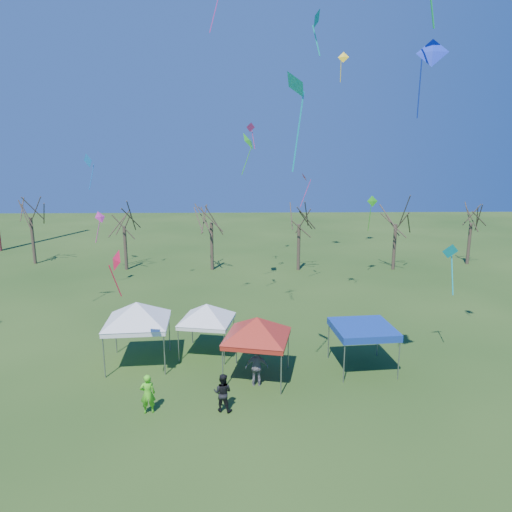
# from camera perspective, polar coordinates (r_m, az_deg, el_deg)

# --- Properties ---
(ground) EXTENTS (140.00, 140.00, 0.00)m
(ground) POSITION_cam_1_polar(r_m,az_deg,el_deg) (21.95, -3.55, -17.40)
(ground) COLOR #224315
(ground) RESTS_ON ground
(tree_0) EXTENTS (3.83, 3.83, 8.44)m
(tree_0) POSITION_cam_1_polar(r_m,az_deg,el_deg) (51.40, -26.54, 6.20)
(tree_0) COLOR #3D2D21
(tree_0) RESTS_ON ground
(tree_1) EXTENTS (3.42, 3.42, 7.54)m
(tree_1) POSITION_cam_1_polar(r_m,az_deg,el_deg) (45.47, -16.28, 5.48)
(tree_1) COLOR #3D2D21
(tree_1) RESTS_ON ground
(tree_2) EXTENTS (3.71, 3.71, 8.18)m
(tree_2) POSITION_cam_1_polar(r_m,az_deg,el_deg) (43.76, -5.65, 6.32)
(tree_2) COLOR #3D2D21
(tree_2) RESTS_ON ground
(tree_3) EXTENTS (3.59, 3.59, 7.91)m
(tree_3) POSITION_cam_1_polar(r_m,az_deg,el_deg) (43.65, 5.45, 6.03)
(tree_3) COLOR #3D2D21
(tree_3) RESTS_ON ground
(tree_4) EXTENTS (3.58, 3.58, 7.89)m
(tree_4) POSITION_cam_1_polar(r_m,az_deg,el_deg) (45.68, 17.20, 5.79)
(tree_4) COLOR #3D2D21
(tree_4) RESTS_ON ground
(tree_5) EXTENTS (3.39, 3.39, 7.46)m
(tree_5) POSITION_cam_1_polar(r_m,az_deg,el_deg) (50.84, 25.45, 5.39)
(tree_5) COLOR #3D2D21
(tree_5) RESTS_ON ground
(tent_white_west) EXTENTS (4.49, 4.49, 3.97)m
(tent_white_west) POSITION_cam_1_polar(r_m,az_deg,el_deg) (24.78, -14.70, -6.11)
(tent_white_west) COLOR gray
(tent_white_west) RESTS_ON ground
(tent_white_mid) EXTENTS (3.76, 3.76, 3.37)m
(tent_white_mid) POSITION_cam_1_polar(r_m,az_deg,el_deg) (25.47, -6.20, -6.40)
(tent_white_mid) COLOR gray
(tent_white_mid) RESTS_ON ground
(tent_red) EXTENTS (4.13, 4.13, 3.72)m
(tent_red) POSITION_cam_1_polar(r_m,az_deg,el_deg) (22.46, 0.14, -8.17)
(tent_red) COLOR gray
(tent_red) RESTS_ON ground
(tent_blue) EXTENTS (3.25, 3.25, 2.35)m
(tent_blue) POSITION_cam_1_polar(r_m,az_deg,el_deg) (24.40, 13.23, -8.92)
(tent_blue) COLOR gray
(tent_blue) RESTS_ON ground
(person_dark) EXTENTS (0.97, 0.83, 1.72)m
(person_dark) POSITION_cam_1_polar(r_m,az_deg,el_deg) (20.70, -4.19, -16.66)
(person_dark) COLOR black
(person_dark) RESTS_ON ground
(person_grey) EXTENTS (1.11, 0.47, 1.89)m
(person_grey) POSITION_cam_1_polar(r_m,az_deg,el_deg) (22.61, 0.10, -13.73)
(person_grey) COLOR slate
(person_grey) RESTS_ON ground
(person_green) EXTENTS (0.73, 0.56, 1.78)m
(person_green) POSITION_cam_1_polar(r_m,az_deg,el_deg) (21.02, -13.38, -16.41)
(person_green) COLOR #55D922
(person_green) RESTS_ON ground
(kite_25) EXTENTS (0.52, 0.79, 1.65)m
(kite_25) POSITION_cam_1_polar(r_m,az_deg,el_deg) (19.34, 7.53, 27.25)
(kite_25) COLOR #0BAF9D
(kite_25) RESTS_ON ground
(kite_2) EXTENTS (1.26, 1.15, 3.33)m
(kite_2) POSITION_cam_1_polar(r_m,az_deg,el_deg) (45.77, -20.22, 11.12)
(kite_2) COLOR blue
(kite_2) RESTS_ON ground
(kite_18) EXTENTS (0.71, 0.38, 1.77)m
(kite_18) POSITION_cam_1_polar(r_m,az_deg,el_deg) (30.65, 10.85, 23.12)
(kite_18) COLOR yellow
(kite_18) RESTS_ON ground
(kite_19) EXTENTS (0.89, 0.73, 2.29)m
(kite_19) POSITION_cam_1_polar(r_m,az_deg,el_deg) (41.27, -0.68, 15.73)
(kite_19) COLOR #CD2D70
(kite_19) RESTS_ON ground
(kite_27) EXTENTS (1.20, 0.88, 2.70)m
(kite_27) POSITION_cam_1_polar(r_m,az_deg,el_deg) (18.37, 21.15, 22.58)
(kite_27) COLOR #132DCA
(kite_27) RESTS_ON ground
(kite_22) EXTENTS (0.87, 0.90, 2.76)m
(kite_22) POSITION_cam_1_polar(r_m,az_deg,el_deg) (37.30, 6.10, 9.64)
(kite_22) COLOR #CB2D7E
(kite_22) RESTS_ON ground
(kite_13) EXTENTS (1.01, 1.13, 2.62)m
(kite_13) POSITION_cam_1_polar(r_m,az_deg,el_deg) (39.60, -18.90, 4.58)
(kite_13) COLOR #F937AD
(kite_13) RESTS_ON ground
(kite_5) EXTENTS (1.16, 1.38, 3.76)m
(kite_5) POSITION_cam_1_polar(r_m,az_deg,el_deg) (18.43, 5.08, 20.46)
(kite_5) COLOR #0CB0B9
(kite_5) RESTS_ON ground
(kite_17) EXTENTS (0.94, 0.55, 2.81)m
(kite_17) POSITION_cam_1_polar(r_m,az_deg,el_deg) (26.16, 23.09, 0.45)
(kite_17) COLOR #0DBCD0
(kite_17) RESTS_ON ground
(kite_1) EXTENTS (0.82, 0.96, 2.13)m
(kite_1) POSITION_cam_1_polar(r_m,az_deg,el_deg) (19.81, -17.15, -0.59)
(kite_1) COLOR red
(kite_1) RESTS_ON ground
(kite_11) EXTENTS (1.40, 1.73, 3.27)m
(kite_11) POSITION_cam_1_polar(r_m,az_deg,el_deg) (36.25, -0.92, 14.18)
(kite_11) COLOR green
(kite_11) RESTS_ON ground
(kite_12) EXTENTS (1.05, 0.51, 3.22)m
(kite_12) POSITION_cam_1_polar(r_m,az_deg,el_deg) (42.00, 14.35, 6.57)
(kite_12) COLOR #269F18
(kite_12) RESTS_ON ground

